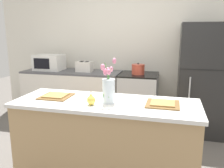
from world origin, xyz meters
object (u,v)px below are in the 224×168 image
(refrigerator, at_px, (202,80))
(microwave, at_px, (49,62))
(stove_range, at_px, (138,100))
(toaster, at_px, (84,67))
(cooking_pot, at_px, (138,69))
(flower_vase, at_px, (108,88))
(plate_setting_right, at_px, (163,104))
(pear_figurine, at_px, (91,100))
(plate_setting_left, at_px, (56,96))

(refrigerator, height_order, microwave, refrigerator)
(stove_range, bearing_deg, refrigerator, 0.04)
(toaster, distance_m, cooking_pot, 0.91)
(stove_range, relative_size, flower_vase, 2.06)
(plate_setting_right, xyz_separation_m, toaster, (-1.37, 1.55, 0.08))
(toaster, bearing_deg, microwave, 178.53)
(refrigerator, distance_m, plate_setting_right, 1.65)
(pear_figurine, xyz_separation_m, plate_setting_right, (0.64, 0.17, -0.04))
(stove_range, xyz_separation_m, pear_figurine, (-0.20, -1.74, 0.49))
(refrigerator, height_order, plate_setting_right, refrigerator)
(toaster, bearing_deg, cooking_pot, -0.97)
(refrigerator, xyz_separation_m, plate_setting_right, (-0.51, -1.57, 0.06))
(cooking_pot, relative_size, microwave, 0.43)
(plate_setting_right, bearing_deg, stove_range, 105.81)
(plate_setting_right, relative_size, microwave, 0.64)
(cooking_pot, bearing_deg, plate_setting_right, -73.48)
(refrigerator, relative_size, plate_setting_left, 5.49)
(toaster, bearing_deg, plate_setting_left, -79.78)
(refrigerator, relative_size, pear_figurine, 12.99)
(refrigerator, height_order, plate_setting_left, refrigerator)
(microwave, bearing_deg, toaster, -1.47)
(refrigerator, height_order, pear_figurine, refrigerator)
(stove_range, distance_m, cooking_pot, 0.52)
(cooking_pot, bearing_deg, toaster, 179.03)
(toaster, distance_m, microwave, 0.66)
(plate_setting_right, distance_m, microwave, 2.57)
(stove_range, distance_m, flower_vase, 1.74)
(stove_range, relative_size, refrigerator, 0.53)
(plate_setting_left, xyz_separation_m, plate_setting_right, (1.09, 0.00, 0.00))
(pear_figurine, xyz_separation_m, plate_setting_left, (-0.45, 0.17, -0.04))
(flower_vase, distance_m, cooking_pot, 1.60)
(flower_vase, xyz_separation_m, microwave, (-1.53, 1.63, -0.01))
(refrigerator, xyz_separation_m, toaster, (-1.87, -0.02, 0.13))
(refrigerator, distance_m, toaster, 1.88)
(microwave, bearing_deg, plate_setting_left, -59.01)
(stove_range, distance_m, plate_setting_right, 1.69)
(flower_vase, height_order, plate_setting_left, flower_vase)
(plate_setting_left, relative_size, cooking_pot, 1.47)
(toaster, bearing_deg, stove_range, 1.09)
(stove_range, relative_size, microwave, 1.85)
(plate_setting_right, bearing_deg, microwave, 142.31)
(flower_vase, xyz_separation_m, cooking_pot, (0.05, 1.60, -0.07))
(plate_setting_left, distance_m, plate_setting_right, 1.09)
(flower_vase, bearing_deg, microwave, 133.03)
(plate_setting_left, xyz_separation_m, microwave, (-0.94, 1.57, 0.13))
(flower_vase, bearing_deg, toaster, 118.09)
(toaster, bearing_deg, refrigerator, 0.56)
(stove_range, relative_size, cooking_pot, 4.26)
(plate_setting_left, relative_size, microwave, 0.64)
(pear_figurine, height_order, toaster, toaster)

